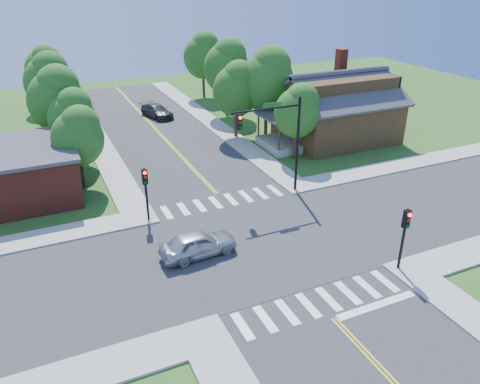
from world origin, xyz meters
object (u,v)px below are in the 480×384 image
house_ne (337,106)px  car_silver (198,244)px  signal_mast_ne (277,132)px  car_dgrey (157,111)px  signal_pole_se (405,228)px  signal_pole_nw (146,185)px

house_ne → car_silver: house_ne is taller
signal_mast_ne → car_dgrey: bearing=96.5°
house_ne → signal_pole_se: bearing=-115.6°
signal_mast_ne → signal_pole_nw: 9.76m
signal_pole_se → car_silver: size_ratio=0.83×
signal_pole_nw → car_dgrey: size_ratio=0.75×
signal_pole_nw → car_silver: (1.60, -5.24, -1.90)m
signal_mast_ne → house_ne: 14.23m
signal_mast_ne → car_dgrey: (-2.60, 22.96, -4.16)m
car_silver → car_dgrey: bearing=-14.1°
signal_mast_ne → car_silver: bearing=-146.4°
house_ne → car_dgrey: size_ratio=2.56×
signal_mast_ne → car_silver: size_ratio=1.57×
car_silver → car_dgrey: car_silver is taller
signal_mast_ne → signal_pole_nw: (-9.51, -0.01, -2.19)m
signal_mast_ne → car_dgrey: 23.48m
signal_mast_ne → signal_pole_se: signal_mast_ne is taller
signal_pole_nw → house_ne: house_ne is taller
car_silver → car_dgrey: (5.31, 28.21, -0.07)m
signal_mast_ne → signal_pole_se: size_ratio=1.89×
signal_pole_nw → car_dgrey: 24.07m
car_silver → house_ne: bearing=-57.4°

